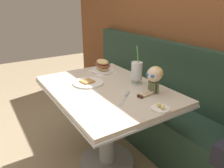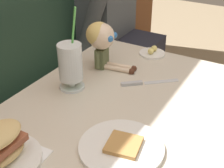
{
  "view_description": "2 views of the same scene",
  "coord_description": "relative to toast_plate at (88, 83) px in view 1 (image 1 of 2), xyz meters",
  "views": [
    {
      "loc": [
        1.35,
        -0.62,
        1.39
      ],
      "look_at": [
        0.01,
        0.22,
        0.76
      ],
      "focal_mm": 35.0,
      "sensor_mm": 36.0,
      "label": 1
    },
    {
      "loc": [
        -0.77,
        -0.23,
        1.37
      ],
      "look_at": [
        0.05,
        0.24,
        0.82
      ],
      "focal_mm": 50.69,
      "sensor_mm": 36.0,
      "label": 2
    }
  ],
  "objects": [
    {
      "name": "seated_doll",
      "position": [
        0.42,
        0.32,
        0.12
      ],
      "size": [
        0.13,
        0.23,
        0.2
      ],
      "color": "#5B6642",
      "rests_on": "diner_table"
    },
    {
      "name": "wood_panel_wall",
      "position": [
        0.15,
        0.95,
        0.45
      ],
      "size": [
        4.4,
        0.08,
        2.4
      ],
      "primitive_type": "cube",
      "color": "brown",
      "rests_on": "ground"
    },
    {
      "name": "milkshake_glass",
      "position": [
        0.21,
        0.33,
        0.09
      ],
      "size": [
        0.1,
        0.1,
        0.32
      ],
      "color": "silver",
      "rests_on": "diner_table"
    },
    {
      "name": "toast_plate",
      "position": [
        0.0,
        0.0,
        0.0
      ],
      "size": [
        0.25,
        0.25,
        0.03
      ],
      "color": "white",
      "rests_on": "diner_table"
    },
    {
      "name": "butter_knife",
      "position": [
        0.37,
        0.12,
        -0.0
      ],
      "size": [
        0.17,
        0.19,
        0.01
      ],
      "color": "silver",
      "rests_on": "diner_table"
    },
    {
      "name": "diner_table",
      "position": [
        0.15,
        0.08,
        -0.21
      ],
      "size": [
        1.11,
        0.81,
        0.74
      ],
      "color": "beige",
      "rests_on": "ground"
    },
    {
      "name": "sandwich_plate",
      "position": [
        -0.21,
        0.26,
        0.04
      ],
      "size": [
        0.22,
        0.22,
        0.12
      ],
      "color": "white",
      "rests_on": "diner_table"
    },
    {
      "name": "butter_saucer",
      "position": [
        0.64,
        0.19,
        0.0
      ],
      "size": [
        0.12,
        0.12,
        0.04
      ],
      "color": "white",
      "rests_on": "diner_table"
    },
    {
      "name": "booth_bench",
      "position": [
        0.15,
        0.71,
        -0.42
      ],
      "size": [
        2.6,
        0.48,
        1.0
      ],
      "color": "#233D2D",
      "rests_on": "ground"
    }
  ]
}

